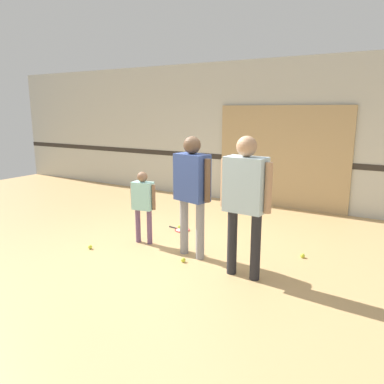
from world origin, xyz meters
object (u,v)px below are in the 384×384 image
(person_instructor, at_px, (192,184))
(tennis_ball_stray_left, at_px, (90,247))
(racket_spare_on_floor, at_px, (182,230))
(person_student_left, at_px, (143,199))
(tennis_ball_stray_right, at_px, (303,256))
(tennis_ball_near_instructor, at_px, (183,260))
(tennis_ball_by_spare_racket, at_px, (179,227))
(person_student_right, at_px, (245,192))

(person_instructor, distance_m, tennis_ball_stray_left, 1.93)
(racket_spare_on_floor, bearing_deg, person_instructor, 139.27)
(person_student_left, bearing_deg, tennis_ball_stray_right, 8.58)
(person_student_left, height_order, tennis_ball_near_instructor, person_student_left)
(tennis_ball_near_instructor, relative_size, tennis_ball_stray_right, 1.00)
(person_student_left, bearing_deg, racket_spare_on_floor, 70.65)
(tennis_ball_near_instructor, xyz_separation_m, tennis_ball_by_spare_racket, (-0.88, 1.27, 0.00))
(racket_spare_on_floor, relative_size, tennis_ball_near_instructor, 7.19)
(person_student_left, relative_size, racket_spare_on_floor, 2.48)
(tennis_ball_stray_right, bearing_deg, racket_spare_on_floor, 175.79)
(tennis_ball_near_instructor, xyz_separation_m, tennis_ball_stray_right, (1.42, 1.04, 0.00))
(person_student_left, bearing_deg, tennis_ball_stray_left, -137.65)
(person_instructor, distance_m, tennis_ball_near_instructor, 1.09)
(tennis_ball_stray_left, bearing_deg, tennis_ball_by_spare_racket, 67.82)
(racket_spare_on_floor, bearing_deg, person_student_right, 154.53)
(racket_spare_on_floor, bearing_deg, tennis_ball_stray_right, -174.87)
(person_student_right, bearing_deg, tennis_ball_stray_left, 10.21)
(person_instructor, relative_size, tennis_ball_by_spare_racket, 26.78)
(person_student_right, bearing_deg, person_student_left, -7.33)
(person_instructor, bearing_deg, tennis_ball_stray_left, -146.30)
(tennis_ball_near_instructor, bearing_deg, person_instructor, 93.52)
(racket_spare_on_floor, xyz_separation_m, tennis_ball_by_spare_racket, (-0.09, 0.06, 0.02))
(person_student_left, bearing_deg, tennis_ball_by_spare_racket, 76.71)
(tennis_ball_stray_right, bearing_deg, person_instructor, -151.90)
(person_student_right, xyz_separation_m, tennis_ball_stray_left, (-2.43, -0.33, -1.09))
(person_student_left, distance_m, racket_spare_on_floor, 1.13)
(person_student_left, height_order, tennis_ball_stray_left, person_student_left)
(person_instructor, distance_m, person_student_right, 0.96)
(person_student_left, xyz_separation_m, tennis_ball_stray_left, (-0.55, -0.66, -0.69))
(person_student_right, xyz_separation_m, tennis_ball_by_spare_racket, (-1.79, 1.25, -1.09))
(person_student_left, xyz_separation_m, tennis_ball_near_instructor, (0.97, -0.35, -0.69))
(person_student_left, height_order, tennis_ball_stray_right, person_student_left)
(tennis_ball_near_instructor, relative_size, tennis_ball_stray_left, 1.00)
(tennis_ball_stray_right, bearing_deg, tennis_ball_near_instructor, -143.78)
(person_student_right, distance_m, racket_spare_on_floor, 2.36)
(person_student_left, xyz_separation_m, tennis_ball_by_spare_racket, (0.09, 0.92, -0.69))
(person_student_right, bearing_deg, racket_spare_on_floor, -32.24)
(person_student_right, height_order, tennis_ball_by_spare_racket, person_student_right)
(tennis_ball_by_spare_racket, height_order, tennis_ball_stray_right, same)
(person_student_right, distance_m, tennis_ball_stray_right, 1.58)
(person_instructor, xyz_separation_m, person_student_right, (0.93, -0.26, 0.03))
(person_student_right, relative_size, tennis_ball_near_instructor, 27.58)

